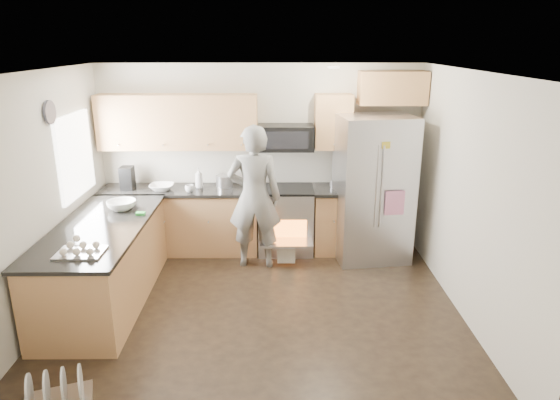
{
  "coord_description": "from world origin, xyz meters",
  "views": [
    {
      "loc": [
        0.21,
        -4.96,
        2.88
      ],
      "look_at": [
        0.26,
        0.5,
        1.14
      ],
      "focal_mm": 32.0,
      "sensor_mm": 36.0,
      "label": 1
    }
  ],
  "objects_px": {
    "refrigerator": "(373,189)",
    "dish_rack": "(57,396)",
    "person": "(254,197)",
    "stove_range": "(286,205)"
  },
  "relations": [
    {
      "from": "refrigerator",
      "to": "dish_rack",
      "type": "bearing_deg",
      "value": -143.71
    },
    {
      "from": "person",
      "to": "refrigerator",
      "type": "bearing_deg",
      "value": -169.56
    },
    {
      "from": "stove_range",
      "to": "person",
      "type": "height_order",
      "value": "person"
    },
    {
      "from": "stove_range",
      "to": "person",
      "type": "distance_m",
      "value": 0.7
    },
    {
      "from": "stove_range",
      "to": "refrigerator",
      "type": "height_order",
      "value": "refrigerator"
    },
    {
      "from": "person",
      "to": "dish_rack",
      "type": "bearing_deg",
      "value": 62.15
    },
    {
      "from": "stove_range",
      "to": "dish_rack",
      "type": "bearing_deg",
      "value": -121.19
    },
    {
      "from": "person",
      "to": "dish_rack",
      "type": "relative_size",
      "value": 2.93
    },
    {
      "from": "refrigerator",
      "to": "person",
      "type": "relative_size",
      "value": 1.04
    },
    {
      "from": "refrigerator",
      "to": "dish_rack",
      "type": "height_order",
      "value": "refrigerator"
    }
  ]
}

